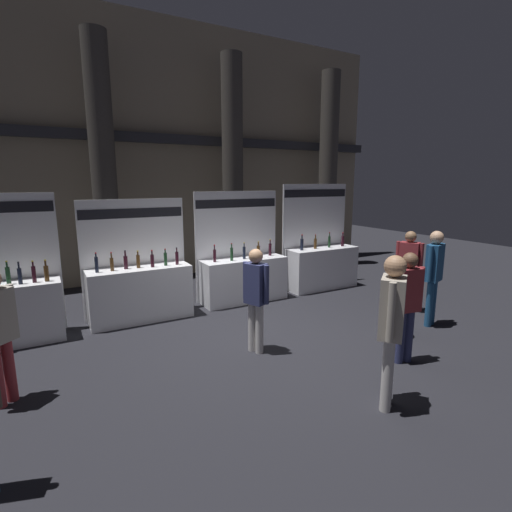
% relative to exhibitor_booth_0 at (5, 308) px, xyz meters
% --- Properties ---
extents(ground_plane, '(27.02, 27.02, 0.00)m').
position_rel_exhibitor_booth_0_xyz_m(ground_plane, '(3.59, -1.77, -0.61)').
color(ground_plane, black).
extents(hall_colonnade, '(13.51, 1.38, 6.71)m').
position_rel_exhibitor_booth_0_xyz_m(hall_colonnade, '(3.59, 3.07, 2.64)').
color(hall_colonnade, gray).
rests_on(hall_colonnade, ground_plane).
extents(exhibitor_booth_0, '(1.74, 0.70, 2.43)m').
position_rel_exhibitor_booth_0_xyz_m(exhibitor_booth_0, '(0.00, 0.00, 0.00)').
color(exhibitor_booth_0, white).
rests_on(exhibitor_booth_0, ground_plane).
extents(exhibitor_booth_1, '(1.97, 0.66, 2.28)m').
position_rel_exhibitor_booth_0_xyz_m(exhibitor_booth_1, '(2.16, 0.10, -0.01)').
color(exhibitor_booth_1, white).
rests_on(exhibitor_booth_1, ground_plane).
extents(exhibitor_booth_2, '(1.98, 0.66, 2.40)m').
position_rel_exhibitor_booth_0_xyz_m(exhibitor_booth_2, '(4.42, 0.20, -0.02)').
color(exhibitor_booth_2, white).
rests_on(exhibitor_booth_2, ground_plane).
extents(exhibitor_booth_3, '(1.90, 0.66, 2.54)m').
position_rel_exhibitor_booth_0_xyz_m(exhibitor_booth_3, '(6.58, 0.20, 0.01)').
color(exhibitor_booth_3, white).
rests_on(exhibitor_booth_3, ground_plane).
extents(trash_bin, '(0.36, 0.36, 0.60)m').
position_rel_exhibitor_booth_0_xyz_m(trash_bin, '(5.77, -2.87, -0.31)').
color(trash_bin, '#38383D').
rests_on(trash_bin, ground_plane).
extents(visitor_1, '(0.52, 0.28, 1.63)m').
position_rel_exhibitor_booth_0_xyz_m(visitor_1, '(5.11, -3.58, 0.35)').
color(visitor_1, navy).
rests_on(visitor_1, ground_plane).
extents(visitor_2, '(0.32, 0.45, 1.63)m').
position_rel_exhibitor_booth_0_xyz_m(visitor_2, '(3.39, -2.23, 0.33)').
color(visitor_2, silver).
rests_on(visitor_2, ground_plane).
extents(visitor_3, '(0.52, 0.31, 1.75)m').
position_rel_exhibitor_booth_0_xyz_m(visitor_3, '(6.73, -2.81, 0.43)').
color(visitor_3, navy).
rests_on(visitor_3, ground_plane).
extents(visitor_5, '(0.37, 0.48, 1.64)m').
position_rel_exhibitor_booth_0_xyz_m(visitor_5, '(7.01, -2.04, 0.36)').
color(visitor_5, '#ADA393').
rests_on(visitor_5, ground_plane).
extents(visitor_6, '(0.45, 0.43, 1.82)m').
position_rel_exhibitor_booth_0_xyz_m(visitor_6, '(4.00, -4.28, 0.49)').
color(visitor_6, silver).
rests_on(visitor_6, ground_plane).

